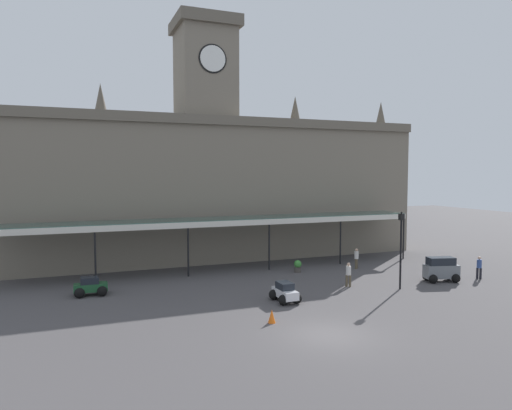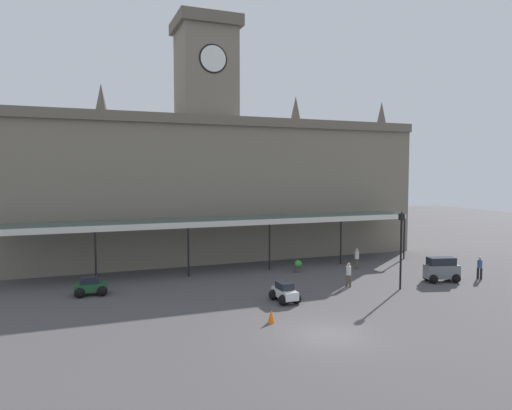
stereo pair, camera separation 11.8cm
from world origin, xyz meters
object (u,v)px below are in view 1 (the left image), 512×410
object	(u,v)px
car_white_sedan	(285,293)
traffic_cone	(272,316)
pedestrian_crossing_forecourt	(348,274)
car_grey_van	(441,270)
car_green_sedan	(91,288)
pedestrian_near_entrance	(356,258)
victorian_lamppost	(401,242)
pedestrian_beside_cars	(479,267)
planter_near_kerb	(298,266)

from	to	relation	value
car_white_sedan	traffic_cone	distance (m)	4.16
pedestrian_crossing_forecourt	car_grey_van	bearing A→B (deg)	-8.95
car_green_sedan	pedestrian_crossing_forecourt	distance (m)	17.10
pedestrian_near_entrance	victorian_lamppost	distance (m)	7.30
pedestrian_beside_cars	pedestrian_near_entrance	xyz separation A→B (m)	(-6.36, 6.46, 0.00)
car_grey_van	victorian_lamppost	size ratio (longest dim) A/B	0.49
car_green_sedan	planter_near_kerb	bearing A→B (deg)	5.28
car_green_sedan	pedestrian_near_entrance	size ratio (longest dim) A/B	1.24
pedestrian_beside_cars	pedestrian_near_entrance	size ratio (longest dim) A/B	1.00
pedestrian_crossing_forecourt	victorian_lamppost	world-z (taller)	victorian_lamppost
pedestrian_near_entrance	victorian_lamppost	xyz separation A→B (m)	(-1.07, -6.84, 2.33)
car_green_sedan	victorian_lamppost	size ratio (longest dim) A/B	0.39
pedestrian_crossing_forecourt	pedestrian_near_entrance	world-z (taller)	same
car_grey_van	pedestrian_near_entrance	bearing A→B (deg)	117.10
pedestrian_near_entrance	planter_near_kerb	world-z (taller)	pedestrian_near_entrance
car_white_sedan	traffic_cone	bearing A→B (deg)	-124.57
victorian_lamppost	traffic_cone	size ratio (longest dim) A/B	7.42
pedestrian_beside_cars	pedestrian_near_entrance	world-z (taller)	same
car_grey_van	victorian_lamppost	world-z (taller)	victorian_lamppost
car_white_sedan	pedestrian_near_entrance	world-z (taller)	pedestrian_near_entrance
victorian_lamppost	planter_near_kerb	bearing A→B (deg)	118.69
pedestrian_near_entrance	traffic_cone	world-z (taller)	pedestrian_near_entrance
pedestrian_near_entrance	planter_near_kerb	bearing A→B (deg)	174.27
pedestrian_crossing_forecourt	victorian_lamppost	bearing A→B (deg)	-32.72
car_green_sedan	victorian_lamppost	xyz separation A→B (m)	(19.49, -5.92, 2.74)
car_green_sedan	victorian_lamppost	distance (m)	20.55
car_white_sedan	pedestrian_beside_cars	world-z (taller)	pedestrian_beside_cars
car_grey_van	pedestrian_near_entrance	distance (m)	6.86
car_grey_van	pedestrian_crossing_forecourt	bearing A→B (deg)	171.05
victorian_lamppost	car_green_sedan	bearing A→B (deg)	163.10
car_grey_van	pedestrian_crossing_forecourt	world-z (taller)	car_grey_van
pedestrian_beside_cars	pedestrian_crossing_forecourt	xyz separation A→B (m)	(-10.31, 1.47, 0.00)
car_grey_van	car_white_sedan	world-z (taller)	car_grey_van
car_white_sedan	pedestrian_near_entrance	size ratio (longest dim) A/B	1.24
car_grey_van	pedestrian_near_entrance	world-z (taller)	car_grey_van
planter_near_kerb	car_white_sedan	bearing A→B (deg)	-121.64
planter_near_kerb	pedestrian_beside_cars	bearing A→B (deg)	-31.33
car_grey_van	traffic_cone	bearing A→B (deg)	-164.74
pedestrian_crossing_forecourt	planter_near_kerb	world-z (taller)	pedestrian_crossing_forecourt
car_green_sedan	pedestrian_near_entrance	world-z (taller)	pedestrian_near_entrance
car_grey_van	pedestrian_near_entrance	size ratio (longest dim) A/B	1.54
traffic_cone	victorian_lamppost	bearing A→B (deg)	17.23
car_white_sedan	traffic_cone	world-z (taller)	car_white_sedan
traffic_cone	car_white_sedan	bearing A→B (deg)	55.43
car_grey_van	pedestrian_crossing_forecourt	xyz separation A→B (m)	(-7.08, 1.11, 0.10)
car_grey_van	car_green_sedan	bearing A→B (deg)	167.65
car_grey_van	pedestrian_beside_cars	bearing A→B (deg)	-6.33
car_white_sedan	planter_near_kerb	size ratio (longest dim) A/B	2.16
pedestrian_crossing_forecourt	pedestrian_near_entrance	size ratio (longest dim) A/B	1.00
car_green_sedan	pedestrian_near_entrance	xyz separation A→B (m)	(20.56, 0.92, 0.41)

